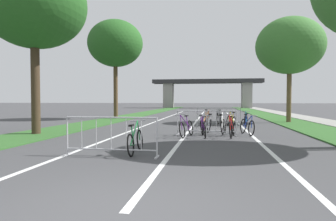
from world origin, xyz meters
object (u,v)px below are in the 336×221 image
bicycle_green_5 (135,141)px  bicycle_teal_7 (246,120)px  tree_left_oak_near (34,5)px  bicycle_orange_9 (206,120)px  tree_left_pine_near (115,44)px  bicycle_black_2 (220,118)px  crowd_barrier_second (206,123)px  bicycle_blue_6 (247,126)px  bicycle_white_3 (223,126)px  bicycle_silver_8 (207,126)px  bicycle_red_1 (232,128)px  bicycle_purple_0 (203,128)px  bicycle_yellow_4 (231,120)px  tree_right_cypress_far (290,46)px  bicycle_purple_10 (186,128)px  crowd_barrier_third (219,117)px  crowd_barrier_nearest (111,137)px

bicycle_green_5 → bicycle_teal_7: size_ratio=0.97×
tree_left_oak_near → bicycle_orange_9: bearing=37.3°
tree_left_pine_near → bicycle_black_2: size_ratio=4.66×
tree_left_pine_near → crowd_barrier_second: 13.46m
tree_left_oak_near → bicycle_blue_6: size_ratio=4.55×
bicycle_white_3 → bicycle_silver_8: bearing=-157.9°
bicycle_red_1 → bicycle_silver_8: 1.36m
bicycle_purple_0 → bicycle_red_1: bicycle_red_1 is taller
bicycle_red_1 → bicycle_yellow_4: bicycle_red_1 is taller
bicycle_black_2 → bicycle_orange_9: size_ratio=1.04×
bicycle_silver_8 → bicycle_purple_0: bearing=92.0°
crowd_barrier_second → tree_right_cypress_far: bearing=56.4°
bicycle_teal_7 → bicycle_purple_10: bearing=-118.6°
tree_right_cypress_far → bicycle_silver_8: bearing=-125.0°
tree_left_oak_near → bicycle_purple_10: size_ratio=4.30×
bicycle_teal_7 → bicycle_silver_8: (-2.08, -4.08, 0.01)m
tree_right_cypress_far → bicycle_blue_6: 9.42m
bicycle_blue_6 → bicycle_teal_7: (0.37, 4.01, -0.02)m
tree_right_cypress_far → crowd_barrier_third: size_ratio=2.72×
bicycle_purple_10 → bicycle_black_2: bearing=-90.7°
tree_left_oak_near → bicycle_yellow_4: 11.37m
crowd_barrier_second → bicycle_white_3: crowd_barrier_second is taller
bicycle_purple_0 → bicycle_blue_6: size_ratio=1.03×
tree_left_oak_near → bicycle_purple_0: bearing=3.0°
crowd_barrier_nearest → crowd_barrier_second: same height
bicycle_black_2 → bicycle_silver_8: (-0.65, -5.16, -0.02)m
tree_left_oak_near → tree_right_cypress_far: tree_left_oak_near is taller
crowd_barrier_second → bicycle_orange_9: 4.55m
bicycle_purple_0 → bicycle_silver_8: 0.95m
bicycle_black_2 → bicycle_yellow_4: bicycle_black_2 is taller
bicycle_black_2 → tree_right_cypress_far: bearing=15.2°
tree_left_pine_near → crowd_barrier_third: tree_left_pine_near is taller
tree_left_oak_near → bicycle_red_1: size_ratio=4.58×
crowd_barrier_second → bicycle_purple_0: size_ratio=1.52×
bicycle_black_2 → bicycle_silver_8: bearing=-108.8°
tree_left_oak_near → bicycle_blue_6: (8.98, 1.38, -5.17)m
tree_right_cypress_far → bicycle_orange_9: 7.85m
bicycle_silver_8 → bicycle_black_2: bearing=-85.9°
bicycle_red_1 → bicycle_purple_10: (-1.81, -0.07, -0.01)m
crowd_barrier_nearest → bicycle_blue_6: crowd_barrier_nearest is taller
bicycle_silver_8 → bicycle_orange_9: size_ratio=1.00×
crowd_barrier_third → bicycle_blue_6: bearing=-76.3°
bicycle_green_5 → bicycle_purple_10: bearing=74.4°
tree_right_cypress_far → bicycle_green_5: bearing=-119.7°
bicycle_white_3 → bicycle_orange_9: 4.03m
tree_right_cypress_far → crowd_barrier_nearest: 15.69m
tree_left_oak_near → bicycle_green_5: (5.38, -3.67, -5.18)m
tree_right_cypress_far → bicycle_silver_8: tree_right_cypress_far is taller
bicycle_red_1 → crowd_barrier_third: bearing=-76.9°
tree_left_oak_near → bicycle_green_5: size_ratio=4.54×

